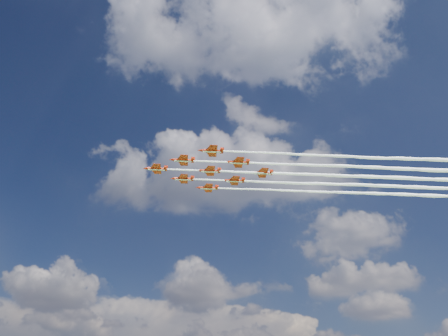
{
  "coord_description": "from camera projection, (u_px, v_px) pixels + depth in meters",
  "views": [
    {
      "loc": [
        32.39,
        -143.87,
        4.0
      ],
      "look_at": [
        9.02,
        2.39,
        85.55
      ],
      "focal_mm": 35.0,
      "sensor_mm": 36.0,
      "label": 1
    }
  ],
  "objects": [
    {
      "name": "jet_row3_starb",
      "position": [
        343.0,
        193.0,
        186.42
      ],
      "size": [
        118.66,
        32.23,
        2.38
      ],
      "rotation": [
        0.0,
        0.0,
        0.24
      ],
      "color": "#A51D09"
    },
    {
      "name": "jet_row3_port",
      "position": [
        369.0,
        157.0,
        160.08
      ],
      "size": [
        118.66,
        32.23,
        2.38
      ],
      "rotation": [
        0.0,
        0.0,
        0.24
      ],
      "color": "#A51D09"
    },
    {
      "name": "jet_row2_port",
      "position": [
        335.0,
        166.0,
        165.96
      ],
      "size": [
        118.66,
        32.23,
        2.38
      ],
      "rotation": [
        0.0,
        0.0,
        0.24
      ],
      "color": "#A51D09"
    },
    {
      "name": "jet_row3_centre",
      "position": [
        355.0,
        176.0,
        173.25
      ],
      "size": [
        118.66,
        32.23,
        2.38
      ],
      "rotation": [
        0.0,
        0.0,
        0.24
      ],
      "color": "#A51D09"
    },
    {
      "name": "jet_row2_starb",
      "position": [
        324.0,
        184.0,
        179.13
      ],
      "size": [
        118.66,
        32.23,
        2.38
      ],
      "rotation": [
        0.0,
        0.0,
        0.24
      ],
      "color": "#A51D09"
    },
    {
      "name": "jet_tail",
      "position": [
        405.0,
        178.0,
        174.66
      ],
      "size": [
        118.66,
        32.23,
        2.38
      ],
      "rotation": [
        0.0,
        0.0,
        0.24
      ],
      "color": "#A51D09"
    },
    {
      "name": "jet_row4_port",
      "position": [
        388.0,
        168.0,
        167.37
      ],
      "size": [
        118.66,
        32.23,
        2.38
      ],
      "rotation": [
        0.0,
        0.0,
        0.24
      ],
      "color": "#A51D09"
    },
    {
      "name": "jet_row4_starb",
      "position": [
        373.0,
        186.0,
        180.54
      ],
      "size": [
        118.66,
        32.23,
        2.38
      ],
      "rotation": [
        0.0,
        0.0,
        0.24
      ],
      "color": "#A51D09"
    },
    {
      "name": "jet_lead",
      "position": [
        304.0,
        174.0,
        171.83
      ],
      "size": [
        118.66,
        32.23,
        2.38
      ],
      "rotation": [
        0.0,
        0.0,
        0.24
      ],
      "color": "#A51D09"
    }
  ]
}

